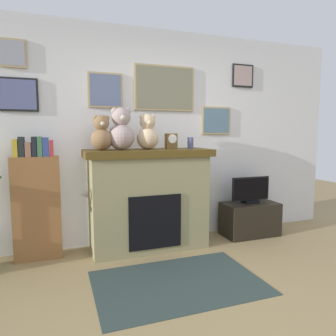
{
  "coord_description": "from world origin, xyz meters",
  "views": [
    {
      "loc": [
        -1.17,
        -1.76,
        1.35
      ],
      "look_at": [
        0.07,
        1.67,
        0.94
      ],
      "focal_mm": 33.17,
      "sensor_mm": 36.0,
      "label": 1
    }
  ],
  "objects_px": {
    "candle_jar": "(190,143)",
    "teddy_bear_grey": "(102,134)",
    "fireplace": "(148,199)",
    "tv_stand": "(250,219)",
    "television": "(251,191)",
    "teddy_bear_tan": "(148,134)",
    "bookshelf": "(37,203)",
    "teddy_bear_brown": "(121,131)",
    "mantel_clock": "(171,141)"
  },
  "relations": [
    {
      "from": "fireplace",
      "to": "tv_stand",
      "type": "height_order",
      "value": "fireplace"
    },
    {
      "from": "teddy_bear_tan",
      "to": "tv_stand",
      "type": "bearing_deg",
      "value": -0.5
    },
    {
      "from": "teddy_bear_grey",
      "to": "teddy_bear_brown",
      "type": "distance_m",
      "value": 0.22
    },
    {
      "from": "teddy_bear_brown",
      "to": "teddy_bear_tan",
      "type": "xyz_separation_m",
      "value": [
        0.3,
        0.0,
        -0.03
      ]
    },
    {
      "from": "television",
      "to": "candle_jar",
      "type": "bearing_deg",
      "value": 179.06
    },
    {
      "from": "teddy_bear_tan",
      "to": "television",
      "type": "bearing_deg",
      "value": -0.56
    },
    {
      "from": "fireplace",
      "to": "tv_stand",
      "type": "relative_size",
      "value": 1.99
    },
    {
      "from": "fireplace",
      "to": "teddy_bear_brown",
      "type": "xyz_separation_m",
      "value": [
        -0.31,
        -0.02,
        0.79
      ]
    },
    {
      "from": "television",
      "to": "teddy_bear_brown",
      "type": "bearing_deg",
      "value": 179.54
    },
    {
      "from": "fireplace",
      "to": "teddy_bear_grey",
      "type": "height_order",
      "value": "teddy_bear_grey"
    },
    {
      "from": "television",
      "to": "mantel_clock",
      "type": "xyz_separation_m",
      "value": [
        -1.11,
        0.01,
        0.66
      ]
    },
    {
      "from": "teddy_bear_grey",
      "to": "teddy_bear_brown",
      "type": "height_order",
      "value": "teddy_bear_brown"
    },
    {
      "from": "television",
      "to": "teddy_bear_grey",
      "type": "bearing_deg",
      "value": 179.59
    },
    {
      "from": "teddy_bear_grey",
      "to": "teddy_bear_tan",
      "type": "bearing_deg",
      "value": -0.0
    },
    {
      "from": "teddy_bear_grey",
      "to": "fireplace",
      "type": "bearing_deg",
      "value": 1.98
    },
    {
      "from": "candle_jar",
      "to": "teddy_bear_tan",
      "type": "bearing_deg",
      "value": -179.94
    },
    {
      "from": "candle_jar",
      "to": "teddy_bear_grey",
      "type": "distance_m",
      "value": 1.05
    },
    {
      "from": "tv_stand",
      "to": "teddy_bear_tan",
      "type": "relative_size",
      "value": 1.8
    },
    {
      "from": "mantel_clock",
      "to": "fireplace",
      "type": "bearing_deg",
      "value": 176.04
    },
    {
      "from": "television",
      "to": "teddy_bear_tan",
      "type": "relative_size",
      "value": 1.35
    },
    {
      "from": "bookshelf",
      "to": "television",
      "type": "xyz_separation_m",
      "value": [
        2.6,
        -0.1,
        -0.02
      ]
    },
    {
      "from": "television",
      "to": "teddy_bear_brown",
      "type": "distance_m",
      "value": 1.86
    },
    {
      "from": "bookshelf",
      "to": "tv_stand",
      "type": "xyz_separation_m",
      "value": [
        2.6,
        -0.1,
        -0.4
      ]
    },
    {
      "from": "teddy_bear_grey",
      "to": "television",
      "type": "bearing_deg",
      "value": -0.41
    },
    {
      "from": "teddy_bear_brown",
      "to": "teddy_bear_tan",
      "type": "relative_size",
      "value": 1.16
    },
    {
      "from": "tv_stand",
      "to": "candle_jar",
      "type": "height_order",
      "value": "candle_jar"
    },
    {
      "from": "tv_stand",
      "to": "bookshelf",
      "type": "bearing_deg",
      "value": 177.79
    },
    {
      "from": "television",
      "to": "teddy_bear_tan",
      "type": "distance_m",
      "value": 1.58
    },
    {
      "from": "fireplace",
      "to": "tv_stand",
      "type": "xyz_separation_m",
      "value": [
        1.39,
        -0.03,
        -0.37
      ]
    },
    {
      "from": "television",
      "to": "teddy_bear_brown",
      "type": "xyz_separation_m",
      "value": [
        -1.7,
        0.01,
        0.78
      ]
    },
    {
      "from": "tv_stand",
      "to": "mantel_clock",
      "type": "height_order",
      "value": "mantel_clock"
    },
    {
      "from": "teddy_bear_grey",
      "to": "teddy_bear_tan",
      "type": "relative_size",
      "value": 0.95
    },
    {
      "from": "teddy_bear_grey",
      "to": "teddy_bear_tan",
      "type": "distance_m",
      "value": 0.52
    },
    {
      "from": "mantel_clock",
      "to": "teddy_bear_tan",
      "type": "distance_m",
      "value": 0.3
    },
    {
      "from": "tv_stand",
      "to": "teddy_bear_tan",
      "type": "xyz_separation_m",
      "value": [
        -1.39,
        0.01,
        1.13
      ]
    },
    {
      "from": "tv_stand",
      "to": "teddy_bear_brown",
      "type": "relative_size",
      "value": 1.56
    },
    {
      "from": "teddy_bear_tan",
      "to": "fireplace",
      "type": "bearing_deg",
      "value": 66.35
    },
    {
      "from": "fireplace",
      "to": "tv_stand",
      "type": "distance_m",
      "value": 1.43
    },
    {
      "from": "candle_jar",
      "to": "teddy_bear_grey",
      "type": "bearing_deg",
      "value": -179.97
    },
    {
      "from": "television",
      "to": "bookshelf",
      "type": "bearing_deg",
      "value": 177.76
    },
    {
      "from": "fireplace",
      "to": "teddy_bear_grey",
      "type": "relative_size",
      "value": 3.79
    },
    {
      "from": "mantel_clock",
      "to": "teddy_bear_brown",
      "type": "relative_size",
      "value": 0.39
    },
    {
      "from": "teddy_bear_brown",
      "to": "teddy_bear_tan",
      "type": "bearing_deg",
      "value": 0.02
    },
    {
      "from": "television",
      "to": "teddy_bear_brown",
      "type": "relative_size",
      "value": 1.17
    },
    {
      "from": "mantel_clock",
      "to": "teddy_bear_tan",
      "type": "xyz_separation_m",
      "value": [
        -0.28,
        0.0,
        0.09
      ]
    },
    {
      "from": "bookshelf",
      "to": "teddy_bear_brown",
      "type": "bearing_deg",
      "value": -5.58
    },
    {
      "from": "television",
      "to": "tv_stand",
      "type": "bearing_deg",
      "value": 90.0
    },
    {
      "from": "teddy_bear_tan",
      "to": "mantel_clock",
      "type": "bearing_deg",
      "value": -0.18
    },
    {
      "from": "bookshelf",
      "to": "mantel_clock",
      "type": "xyz_separation_m",
      "value": [
        1.49,
        -0.09,
        0.64
      ]
    },
    {
      "from": "tv_stand",
      "to": "teddy_bear_brown",
      "type": "distance_m",
      "value": 2.05
    }
  ]
}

